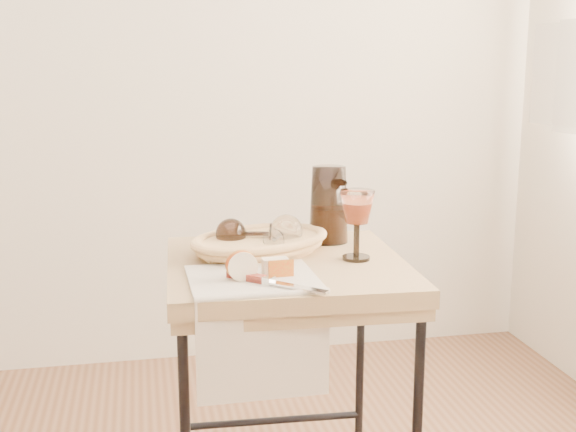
{
  "coord_description": "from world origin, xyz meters",
  "views": [
    {
      "loc": [
        0.13,
        -1.23,
        1.26
      ],
      "look_at": [
        0.48,
        0.52,
        0.88
      ],
      "focal_mm": 46.19,
      "sensor_mm": 36.0,
      "label": 1
    }
  ],
  "objects": [
    {
      "name": "table_knife",
      "position": [
        0.41,
        0.33,
        0.77
      ],
      "size": [
        0.2,
        0.19,
        0.02
      ],
      "primitive_type": null,
      "rotation": [
        0.0,
        0.0,
        -0.76
      ],
      "color": "silver",
      "rests_on": "tea_towel"
    },
    {
      "name": "goblet_lying_a",
      "position": [
        0.4,
        0.64,
        0.81
      ],
      "size": [
        0.15,
        0.11,
        0.08
      ],
      "primitive_type": null,
      "rotation": [
        0.0,
        0.0,
        2.92
      ],
      "color": "#302119",
      "rests_on": "bread_basket"
    },
    {
      "name": "tea_towel",
      "position": [
        0.37,
        0.4,
        0.76
      ],
      "size": [
        0.3,
        0.27,
        0.01
      ],
      "primitive_type": "cube",
      "rotation": [
        0.0,
        0.0,
        0.02
      ],
      "color": "beige",
      "rests_on": "side_table"
    },
    {
      "name": "apple_wedge",
      "position": [
        0.43,
        0.4,
        0.78
      ],
      "size": [
        0.06,
        0.03,
        0.04
      ],
      "primitive_type": "cube",
      "rotation": [
        0.0,
        0.0,
        0.04
      ],
      "color": "beige",
      "rests_on": "tea_towel"
    },
    {
      "name": "bread_basket",
      "position": [
        0.43,
        0.62,
        0.78
      ],
      "size": [
        0.41,
        0.35,
        0.05
      ],
      "primitive_type": null,
      "rotation": [
        0.0,
        0.0,
        0.4
      ],
      "color": "#AC723E",
      "rests_on": "side_table"
    },
    {
      "name": "goblet_lying_b",
      "position": [
        0.48,
        0.6,
        0.81
      ],
      "size": [
        0.14,
        0.16,
        0.09
      ],
      "primitive_type": null,
      "rotation": [
        0.0,
        0.0,
        1.06
      ],
      "color": "white",
      "rests_on": "bread_basket"
    },
    {
      "name": "apple_half",
      "position": [
        0.35,
        0.39,
        0.8
      ],
      "size": [
        0.08,
        0.04,
        0.07
      ],
      "primitive_type": "ellipsoid",
      "rotation": [
        0.0,
        0.0,
        0.08
      ],
      "color": "#B50002",
      "rests_on": "tea_towel"
    },
    {
      "name": "wall_back",
      "position": [
        0.0,
        1.8,
        1.35
      ],
      "size": [
        3.6,
        0.0,
        2.7
      ],
      "primitive_type": "cube",
      "color": "beige",
      "rests_on": "ground"
    },
    {
      "name": "side_table",
      "position": [
        0.48,
        0.54,
        0.38
      ],
      "size": [
        0.62,
        0.62,
        0.76
      ],
      "primitive_type": null,
      "rotation": [
        0.0,
        0.0,
        -0.05
      ],
      "color": "brown",
      "rests_on": "floor"
    },
    {
      "name": "wine_goblet",
      "position": [
        0.66,
        0.52,
        0.85
      ],
      "size": [
        0.1,
        0.1,
        0.18
      ],
      "primitive_type": null,
      "rotation": [
        0.0,
        0.0,
        -0.11
      ],
      "color": "white",
      "rests_on": "side_table"
    },
    {
      "name": "pitcher",
      "position": [
        0.64,
        0.72,
        0.86
      ],
      "size": [
        0.22,
        0.27,
        0.25
      ],
      "primitive_type": null,
      "rotation": [
        0.0,
        0.0,
        -0.38
      ],
      "color": "black",
      "rests_on": "side_table"
    }
  ]
}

